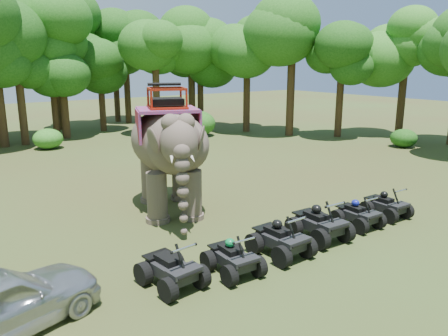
{
  "coord_description": "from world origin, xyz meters",
  "views": [
    {
      "loc": [
        -8.75,
        -10.94,
        5.54
      ],
      "look_at": [
        0.0,
        1.2,
        1.9
      ],
      "focal_mm": 35.0,
      "sensor_mm": 36.0,
      "label": 1
    }
  ],
  "objects": [
    {
      "name": "tree_40",
      "position": [
        7.36,
        28.78,
        3.84
      ],
      "size": [
        5.37,
        5.37,
        7.67
      ],
      "primitive_type": null,
      "color": "#195114",
      "rests_on": "ground"
    },
    {
      "name": "tree_1",
      "position": [
        4.09,
        23.87,
        3.38
      ],
      "size": [
        4.74,
        4.74,
        6.76
      ],
      "primitive_type": null,
      "color": "#195114",
      "rests_on": "ground"
    },
    {
      "name": "tree_46",
      "position": [
        -2.54,
        21.06,
        3.64
      ],
      "size": [
        5.09,
        5.09,
        7.28
      ],
      "primitive_type": null,
      "color": "#195114",
      "rests_on": "ground"
    },
    {
      "name": "tree_4",
      "position": [
        13.51,
        16.82,
        4.2
      ],
      "size": [
        5.88,
        5.88,
        8.39
      ],
      "primitive_type": null,
      "color": "#195114",
      "rests_on": "ground"
    },
    {
      "name": "atv_4",
      "position": [
        3.28,
        -2.12,
        0.58
      ],
      "size": [
        1.19,
        1.6,
        1.16
      ],
      "primitive_type": null,
      "rotation": [
        0.0,
        0.0,
        -0.03
      ],
      "color": "black",
      "rests_on": "ground"
    },
    {
      "name": "elephant",
      "position": [
        -1.08,
        3.24,
        2.38
      ],
      "size": [
        4.34,
        6.18,
        4.76
      ],
      "primitive_type": null,
      "rotation": [
        0.0,
        0.0,
        -0.36
      ],
      "color": "#4C3E37",
      "rests_on": "ground"
    },
    {
      "name": "tree_6",
      "position": [
        17.59,
        10.76,
        3.84
      ],
      "size": [
        5.37,
        5.37,
        7.67
      ],
      "primitive_type": null,
      "color": "#195114",
      "rests_on": "ground"
    },
    {
      "name": "ground",
      "position": [
        0.0,
        0.0,
        0.0
      ],
      "size": [
        110.0,
        110.0,
        0.0
      ],
      "primitive_type": "plane",
      "color": "#47381E",
      "rests_on": "ground"
    },
    {
      "name": "atv_0",
      "position": [
        -3.93,
        -1.99,
        0.63
      ],
      "size": [
        1.41,
        1.81,
        1.25
      ],
      "primitive_type": null,
      "rotation": [
        0.0,
        0.0,
        0.11
      ],
      "color": "black",
      "rests_on": "ground"
    },
    {
      "name": "tree_38",
      "position": [
        0.58,
        22.17,
        4.64
      ],
      "size": [
        6.5,
        6.5,
        9.29
      ],
      "primitive_type": null,
      "color": "#195114",
      "rests_on": "ground"
    },
    {
      "name": "atv_1",
      "position": [
        -2.26,
        -2.35,
        0.59
      ],
      "size": [
        1.21,
        1.62,
        1.17
      ],
      "primitive_type": null,
      "rotation": [
        0.0,
        0.0,
        -0.04
      ],
      "color": "black",
      "rests_on": "ground"
    },
    {
      "name": "atv_3",
      "position": [
        1.38,
        -2.09,
        0.68
      ],
      "size": [
        1.44,
        1.91,
        1.37
      ],
      "primitive_type": null,
      "rotation": [
        0.0,
        0.0,
        -0.05
      ],
      "color": "black",
      "rests_on": "ground"
    },
    {
      "name": "tree_3",
      "position": [
        11.64,
        20.8,
        3.58
      ],
      "size": [
        5.01,
        5.01,
        7.15
      ],
      "primitive_type": null,
      "color": "#195114",
      "rests_on": "ground"
    },
    {
      "name": "atv_2",
      "position": [
        -0.46,
        -2.27,
        0.66
      ],
      "size": [
        1.35,
        1.81,
        1.31
      ],
      "primitive_type": null,
      "rotation": [
        0.0,
        0.0,
        0.04
      ],
      "color": "black",
      "rests_on": "ground"
    },
    {
      "name": "atv_5",
      "position": [
        4.95,
        -2.11,
        0.58
      ],
      "size": [
        1.19,
        1.6,
        1.16
      ],
      "primitive_type": null,
      "rotation": [
        0.0,
        0.0,
        -0.03
      ],
      "color": "black",
      "rests_on": "ground"
    },
    {
      "name": "tree_7",
      "position": [
        21.46,
        8.11,
        4.38
      ],
      "size": [
        6.13,
        6.13,
        8.76
      ],
      "primitive_type": null,
      "color": "#195114",
      "rests_on": "ground"
    },
    {
      "name": "tree_42",
      "position": [
        7.78,
        27.22,
        4.43
      ],
      "size": [
        6.2,
        6.2,
        8.86
      ],
      "primitive_type": null,
      "color": "#195114",
      "rests_on": "ground"
    },
    {
      "name": "tree_43",
      "position": [
        10.91,
        21.04,
        4.59
      ],
      "size": [
        6.43,
        6.43,
        9.18
      ],
      "primitive_type": null,
      "color": "#195114",
      "rests_on": "ground"
    },
    {
      "name": "tree_0",
      "position": [
        0.0,
        22.55,
        3.27
      ],
      "size": [
        4.57,
        4.57,
        6.53
      ],
      "primitive_type": null,
      "color": "#195114",
      "rests_on": "ground"
    },
    {
      "name": "tree_45",
      "position": [
        1.53,
        26.91,
        5.28
      ],
      "size": [
        7.39,
        7.39,
        10.56
      ],
      "primitive_type": null,
      "color": "#195114",
      "rests_on": "ground"
    },
    {
      "name": "tree_2",
      "position": [
        6.72,
        19.36,
        3.73
      ],
      "size": [
        5.22,
        5.22,
        7.46
      ],
      "primitive_type": null,
      "color": "#195114",
      "rests_on": "ground"
    },
    {
      "name": "tree_5",
      "position": [
        14.94,
        13.28,
        4.85
      ],
      "size": [
        6.8,
        6.8,
        9.71
      ],
      "primitive_type": null,
      "color": "#195114",
      "rests_on": "ground"
    }
  ]
}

